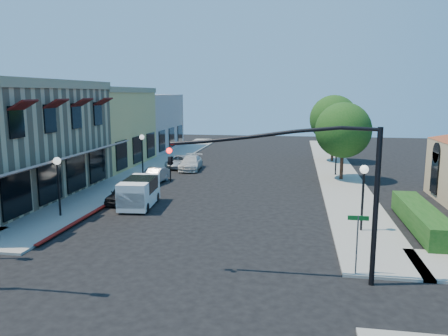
% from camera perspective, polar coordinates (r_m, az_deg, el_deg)
% --- Properties ---
extents(ground, '(120.00, 120.00, 0.00)m').
position_cam_1_polar(ground, '(17.22, -8.76, -15.05)').
color(ground, black).
rests_on(ground, ground).
extents(sidewalk_left, '(3.50, 50.00, 0.12)m').
position_cam_1_polar(sidewalk_left, '(44.60, -8.66, 0.44)').
color(sidewalk_left, gray).
rests_on(sidewalk_left, ground).
extents(sidewalk_right, '(3.50, 50.00, 0.12)m').
position_cam_1_polar(sidewalk_right, '(42.58, 14.34, -0.20)').
color(sidewalk_right, gray).
rests_on(sidewalk_right, ground).
extents(curb_red_strip, '(0.25, 10.00, 0.06)m').
position_cam_1_polar(curb_red_strip, '(26.74, -17.57, -6.32)').
color(curb_red_strip, maroon).
rests_on(curb_red_strip, ground).
extents(yellow_stucco_building, '(10.00, 12.00, 7.60)m').
position_cam_1_polar(yellow_stucco_building, '(45.82, -17.25, 5.07)').
color(yellow_stucco_building, '#DFB264').
rests_on(yellow_stucco_building, ground).
extents(pink_stucco_building, '(10.00, 12.00, 7.00)m').
position_cam_1_polar(pink_stucco_building, '(56.79, -11.81, 5.82)').
color(pink_stucco_building, beige).
rests_on(pink_stucco_building, ground).
extents(hedge, '(1.40, 8.00, 1.10)m').
position_cam_1_polar(hedge, '(25.75, 24.25, -7.35)').
color(hedge, '#164413').
rests_on(hedge, ground).
extents(street_tree_a, '(4.56, 4.56, 6.48)m').
position_cam_1_polar(street_tree_a, '(37.13, 15.31, 4.78)').
color(street_tree_a, '#321E14').
rests_on(street_tree_a, ground).
extents(street_tree_b, '(4.94, 4.94, 7.02)m').
position_cam_1_polar(street_tree_b, '(47.04, 14.13, 6.23)').
color(street_tree_b, '#321E14').
rests_on(street_tree_b, ground).
extents(signal_mast_arm, '(8.01, 0.39, 6.00)m').
position_cam_1_polar(signal_mast_arm, '(16.62, 12.12, -1.23)').
color(signal_mast_arm, black).
rests_on(signal_mast_arm, ground).
extents(street_name_sign, '(0.80, 0.06, 2.50)m').
position_cam_1_polar(street_name_sign, '(18.05, 17.02, -8.41)').
color(street_name_sign, '#595B5E').
rests_on(street_name_sign, ground).
extents(lamppost_left_near, '(0.44, 0.44, 3.57)m').
position_cam_1_polar(lamppost_left_near, '(26.90, -20.90, -0.43)').
color(lamppost_left_near, black).
rests_on(lamppost_left_near, ground).
extents(lamppost_left_far, '(0.44, 0.44, 3.57)m').
position_cam_1_polar(lamppost_left_far, '(39.48, -10.66, 3.10)').
color(lamppost_left_far, black).
rests_on(lamppost_left_far, ground).
extents(lamppost_right_near, '(0.44, 0.44, 3.57)m').
position_cam_1_polar(lamppost_right_near, '(23.50, 17.77, -1.65)').
color(lamppost_right_near, black).
rests_on(lamppost_right_near, ground).
extents(lamppost_right_far, '(0.44, 0.44, 3.57)m').
position_cam_1_polar(lamppost_right_far, '(39.22, 14.50, 2.92)').
color(lamppost_right_far, black).
rests_on(lamppost_right_far, ground).
extents(white_van, '(2.14, 4.24, 1.81)m').
position_cam_1_polar(white_van, '(28.32, -11.04, -2.96)').
color(white_van, white).
rests_on(white_van, ground).
extents(parked_car_a, '(1.57, 3.58, 1.20)m').
position_cam_1_polar(parked_car_a, '(29.81, -12.95, -3.27)').
color(parked_car_a, black).
rests_on(parked_car_a, ground).
extents(parked_car_b, '(1.59, 3.82, 1.23)m').
position_cam_1_polar(parked_car_b, '(35.63, -9.09, -1.01)').
color(parked_car_b, '#939597').
rests_on(parked_car_b, ground).
extents(parked_car_c, '(2.17, 4.66, 1.32)m').
position_cam_1_polar(parked_car_c, '(41.53, -4.35, 0.67)').
color(parked_car_c, silver).
rests_on(parked_car_c, ground).
extents(parked_car_d, '(2.16, 4.32, 1.18)m').
position_cam_1_polar(parked_car_d, '(42.85, -5.85, 0.84)').
color(parked_car_d, '#B5B8BA').
rests_on(parked_car_d, ground).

